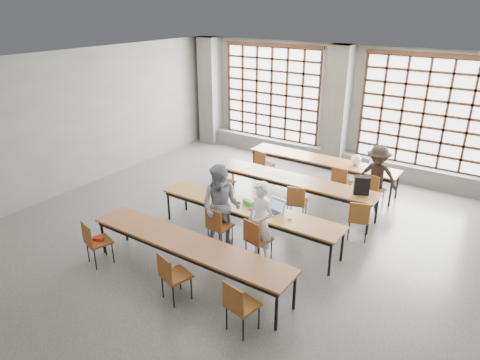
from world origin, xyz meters
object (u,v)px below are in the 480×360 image
Objects in this scene: backpack at (362,185)px; green_box at (248,203)px; chair_near_left at (94,239)px; laptop_back at (374,166)px; chair_back_mid at (341,180)px; desk_row_d at (188,246)px; mouse at (289,219)px; desk_row_c at (248,210)px; chair_front_left at (217,224)px; chair_back_left at (263,162)px; desk_row_b at (293,181)px; student_back at (376,177)px; chair_near_mid at (172,273)px; student_male at (261,222)px; laptop_front at (275,209)px; chair_back_right at (373,187)px; plastic_bag at (356,160)px; chair_near_right at (239,302)px; red_pouch at (98,239)px; desk_row_a at (321,161)px; chair_front_right at (256,236)px; phone at (253,210)px; student_female at (221,206)px; chair_mid_right at (359,217)px; chair_mid_left at (222,180)px; chair_mid_centre at (297,200)px.

green_box is at bearing -158.01° from backpack.
chair_near_left is 2.32× the size of laptop_back.
chair_back_mid is 2.89m from green_box.
mouse is at bearing 58.24° from desk_row_d.
chair_front_left reaches higher than desk_row_c.
chair_front_left is at bearing -109.76° from green_box.
laptop_back is (3.27, 5.91, 0.25)m from chair_near_left.
chair_back_left is 5.20m from chair_near_left.
student_back is (1.60, 1.11, 0.10)m from desk_row_b.
chair_near_mid is 1.95m from student_male.
desk_row_d is 9.77× the size of laptop_front.
chair_back_mid is 0.79m from chair_back_right.
desk_row_b is 10.00× the size of backpack.
chair_near_right is at bearing -86.14° from plastic_bag.
desk_row_d is at bearing -101.79° from plastic_bag.
green_box is at bearing 122.01° from desk_row_c.
chair_back_left is 5.12m from red_pouch.
desk_row_b is (-0.00, -1.61, 0.00)m from desk_row_a.
chair_front_right reaches higher than red_pouch.
green_box is at bearing 141.95° from phone.
chair_front_left is at bearing 48.56° from chair_near_left.
chair_back_mid is at bearing -177.89° from student_back.
student_female reaches higher than chair_back_right.
chair_near_right is at bearing -98.34° from chair_mid_right.
chair_near_right is (1.68, -1.73, 0.00)m from chair_front_left.
laptop_back is 1.52× the size of green_box.
chair_back_right is 1.00× the size of chair_front_left.
chair_back_left is 1.00× the size of chair_mid_left.
mouse is at bearing -64.72° from desk_row_b.
red_pouch is at bearing -117.79° from chair_back_mid.
student_back is at bearing 72.93° from chair_front_right.
chair_back_right is at bearing 43.24° from student_female.
chair_back_right reaches higher than green_box.
chair_near_right reaches higher than green_box.
chair_back_mid is 5.20m from chair_near_right.
green_box is (-0.65, 0.58, -0.01)m from student_male.
chair_back_right is 2.93m from laptop_front.
chair_back_left is 2.21m from chair_back_mid.
desk_row_c is at bearing -38.20° from chair_mid_left.
desk_row_a is 3.98m from student_male.
desk_row_d is 4.55× the size of chair_back_mid.
laptop_back is at bearing 38.41° from chair_mid_left.
student_female is 3.97m from student_back.
student_back is at bearing 86.11° from student_male.
chair_front_right is 3.08× the size of plastic_bag.
chair_mid_right is (1.40, 0.00, 0.00)m from chair_mid_centre.
plastic_bag is at bearing 61.41° from desk_row_b.
desk_row_c is 4.55× the size of chair_mid_right.
desk_row_c is 1.95m from chair_mid_left.
chair_mid_centre is at bearing 76.44° from phone.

